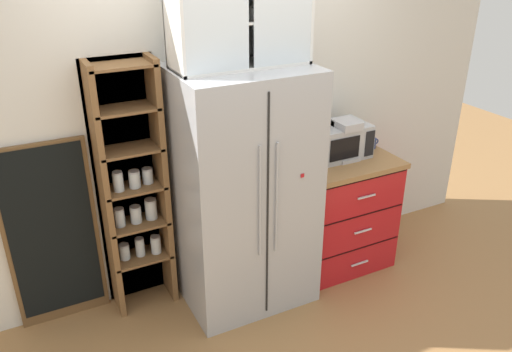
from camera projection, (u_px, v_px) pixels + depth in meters
ground_plane at (244, 289)px, 4.01m from camera, size 10.63×10.63×0.00m
wall_back_cream at (219, 119)px, 3.79m from camera, size 4.94×0.10×2.55m
refrigerator at (243, 190)px, 3.63m from camera, size 0.91×0.74×1.75m
pantry_shelf_column at (132, 189)px, 3.56m from camera, size 0.47×0.28×1.82m
counter_cabinet at (338, 210)px, 4.20m from camera, size 0.79×0.66×0.93m
microwave at (339, 140)px, 3.98m from camera, size 0.44×0.33×0.26m
coffee_maker at (343, 139)px, 3.94m from camera, size 0.17×0.20×0.31m
mug_navy at (371, 143)px, 4.17m from camera, size 0.12×0.08×0.08m
bottle_clear at (311, 151)px, 3.80m from camera, size 0.06×0.06×0.28m
upper_cabinet at (238, 20)px, 3.17m from camera, size 0.87×0.32×0.56m
chalkboard_menu at (52, 235)px, 3.47m from camera, size 0.60×0.04×1.33m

